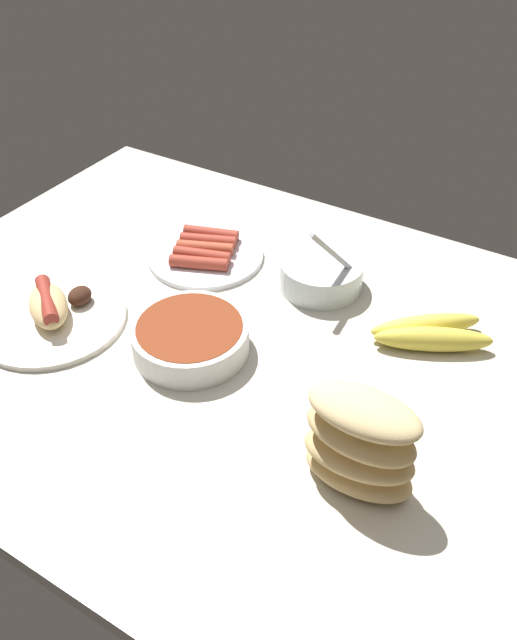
{
  "coord_description": "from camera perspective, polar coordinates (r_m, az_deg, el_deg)",
  "views": [
    {
      "loc": [
        42.68,
        -63.11,
        67.27
      ],
      "look_at": [
        3.38,
        2.22,
        3.0
      ],
      "focal_mm": 35.69,
      "sensor_mm": 36.0,
      "label": 1
    }
  ],
  "objects": [
    {
      "name": "plate_sausages",
      "position": [
        1.19,
        -4.79,
        6.08
      ],
      "size": [
        21.49,
        21.49,
        3.23
      ],
      "color": "white",
      "rests_on": "ground_plane"
    },
    {
      "name": "ground_plane",
      "position": [
        1.03,
        -2.26,
        -1.98
      ],
      "size": [
        120.0,
        90.0,
        3.0
      ],
      "primitive_type": "cube",
      "color": "beige"
    },
    {
      "name": "bowl_coleslaw",
      "position": [
        1.11,
        5.64,
        4.29
      ],
      "size": [
        14.5,
        14.5,
        14.62
      ],
      "color": "silver",
      "rests_on": "ground_plane"
    },
    {
      "name": "plate_hotdog_assembled",
      "position": [
        1.09,
        -18.05,
        0.67
      ],
      "size": [
        24.23,
        24.23,
        5.61
      ],
      "color": "white",
      "rests_on": "ground_plane"
    },
    {
      "name": "banana_bunch",
      "position": [
        1.03,
        15.11,
        -1.13
      ],
      "size": [
        18.96,
        15.64,
        4.0
      ],
      "color": "#E5D14C",
      "rests_on": "ground_plane"
    },
    {
      "name": "bowl_chili",
      "position": [
        0.98,
        -6.13,
        -1.5
      ],
      "size": [
        18.07,
        18.07,
        4.82
      ],
      "color": "white",
      "rests_on": "ground_plane"
    },
    {
      "name": "bread_stack",
      "position": [
        0.78,
        9.12,
        -10.88
      ],
      "size": [
        14.59,
        8.84,
        14.4
      ],
      "color": "tan",
      "rests_on": "ground_plane"
    }
  ]
}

